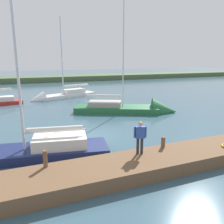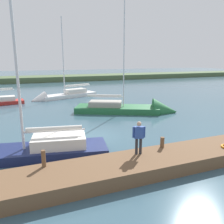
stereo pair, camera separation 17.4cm
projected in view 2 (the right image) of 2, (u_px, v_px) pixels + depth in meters
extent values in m
plane|color=#385666|center=(92.00, 136.00, 15.86)|extent=(200.00, 200.00, 0.00)
cube|color=#4C603D|center=(40.00, 81.00, 55.06)|extent=(180.00, 8.00, 2.40)
cube|color=brown|center=(127.00, 167.00, 10.63)|extent=(24.38, 2.41, 0.65)
cylinder|color=brown|center=(44.00, 159.00, 9.92)|extent=(0.18, 0.18, 0.76)
cylinder|color=brown|center=(162.00, 142.00, 12.13)|extent=(0.22, 0.22, 0.56)
cube|color=white|center=(69.00, 97.00, 32.11)|extent=(8.28, 4.51, 0.84)
cone|color=white|center=(38.00, 100.00, 29.27)|extent=(2.45, 2.58, 2.09)
cube|color=silver|center=(75.00, 91.00, 32.60)|extent=(3.30, 2.31, 0.59)
cylinder|color=silver|center=(63.00, 57.00, 30.44)|extent=(0.14, 0.14, 10.16)
cylinder|color=silver|center=(78.00, 86.00, 32.68)|extent=(4.04, 1.43, 0.11)
cylinder|color=silver|center=(78.00, 85.00, 32.66)|extent=(3.69, 1.43, 0.25)
cube|color=navy|center=(37.00, 155.00, 12.57)|extent=(7.94, 3.63, 0.82)
cube|color=silver|center=(59.00, 141.00, 12.62)|extent=(3.14, 2.17, 0.62)
cylinder|color=silver|center=(15.00, 51.00, 11.19)|extent=(0.14, 0.14, 10.31)
cylinder|color=silver|center=(55.00, 131.00, 12.45)|extent=(3.27, 0.74, 0.11)
cylinder|color=silver|center=(54.00, 129.00, 12.42)|extent=(2.97, 0.82, 0.26)
cube|color=#236638|center=(117.00, 111.00, 23.19)|extent=(8.60, 6.04, 0.93)
cone|color=#236638|center=(165.00, 112.00, 22.82)|extent=(3.33, 3.45, 2.67)
cube|color=gray|center=(106.00, 104.00, 23.11)|extent=(3.68, 3.03, 0.50)
cylinder|color=silver|center=(124.00, 54.00, 21.85)|extent=(0.11, 0.11, 10.36)
cylinder|color=silver|center=(104.00, 97.00, 22.96)|extent=(3.51, 1.78, 0.09)
cylinder|color=silver|center=(104.00, 96.00, 22.93)|extent=(3.22, 1.73, 0.22)
cube|color=silver|center=(2.00, 99.00, 27.05)|extent=(2.92, 1.66, 0.53)
cylinder|color=#28282D|center=(141.00, 146.00, 11.27)|extent=(0.14, 0.14, 0.83)
cylinder|color=#28282D|center=(137.00, 146.00, 11.25)|extent=(0.14, 0.14, 0.83)
cube|color=#2D4C9E|center=(139.00, 132.00, 11.10)|extent=(0.49, 0.34, 0.59)
sphere|color=tan|center=(139.00, 124.00, 11.00)|extent=(0.22, 0.22, 0.22)
cylinder|color=#2D4C9E|center=(144.00, 132.00, 11.11)|extent=(0.09, 0.09, 0.56)
cylinder|color=#2D4C9E|center=(133.00, 132.00, 11.07)|extent=(0.09, 0.09, 0.56)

